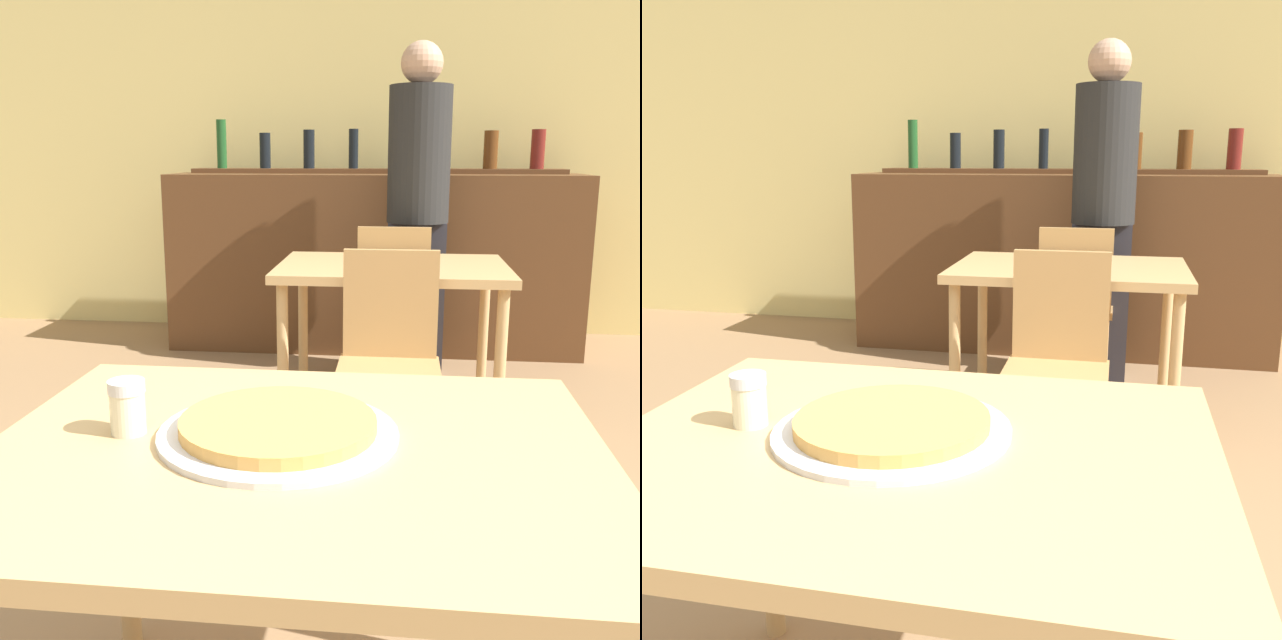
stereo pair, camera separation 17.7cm
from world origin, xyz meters
TOP-DOWN VIEW (x-y plane):
  - wall_back at (0.00, 3.93)m, footprint 8.00×0.05m
  - dining_table_near at (0.00, 0.00)m, footprint 1.10×0.88m
  - dining_table_far at (0.14, 2.11)m, footprint 1.05×0.77m
  - bar_counter at (0.00, 3.43)m, footprint 2.60×0.56m
  - bar_back_shelf at (0.04, 3.57)m, footprint 2.39×0.24m
  - chair_far_side_front at (0.14, 1.56)m, footprint 0.40×0.40m
  - chair_far_side_back at (0.14, 2.66)m, footprint 0.40×0.40m
  - pizza_tray at (-0.04, 0.04)m, footprint 0.44×0.44m
  - cheese_shaker at (-0.31, 0.02)m, footprint 0.07×0.07m
  - person_standing at (0.26, 2.85)m, footprint 0.34×0.34m

SIDE VIEW (x-z plane):
  - chair_far_side_front at x=0.14m, z-range 0.06..0.93m
  - chair_far_side_back at x=0.14m, z-range 0.06..0.93m
  - bar_counter at x=0.00m, z-range 0.00..1.12m
  - dining_table_far at x=0.14m, z-range 0.29..1.03m
  - dining_table_near at x=0.00m, z-range 0.29..1.03m
  - pizza_tray at x=-0.04m, z-range 0.74..0.77m
  - cheese_shaker at x=-0.31m, z-range 0.74..0.84m
  - person_standing at x=0.26m, z-range 0.09..1.91m
  - bar_back_shelf at x=0.04m, z-range 1.02..1.36m
  - wall_back at x=0.00m, z-range 0.00..2.80m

